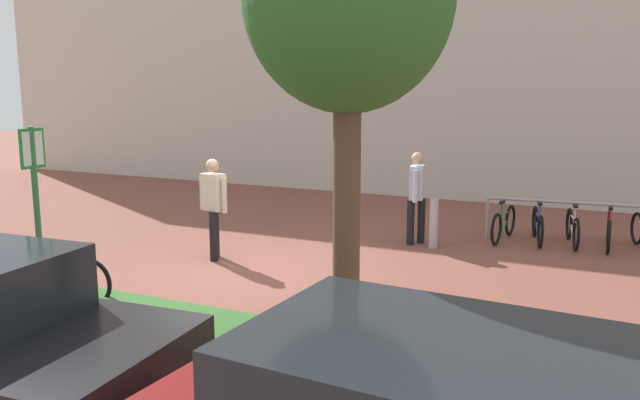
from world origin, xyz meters
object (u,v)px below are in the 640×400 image
bollard_steel (434,223)px  person_shirt_blue (417,192)px  tree_sidewalk (348,1)px  parking_sign_post (35,191)px  person_casual_tan (213,202)px  bike_rack_cluster (591,228)px  bike_at_sign (61,277)px

bollard_steel → person_shirt_blue: size_ratio=0.52×
tree_sidewalk → person_shirt_blue: size_ratio=2.87×
parking_sign_post → bollard_steel: size_ratio=2.68×
parking_sign_post → person_casual_tan: size_ratio=1.40×
bike_rack_cluster → person_shirt_blue: bearing=-158.6°
parking_sign_post → bike_rack_cluster: (6.50, 6.64, -1.23)m
person_shirt_blue → bollard_steel: bearing=-21.7°
bike_rack_cluster → tree_sidewalk: bearing=-107.2°
parking_sign_post → person_shirt_blue: bearing=57.2°
tree_sidewalk → person_shirt_blue: bearing=99.3°
bike_rack_cluster → bollard_steel: bollard_steel is taller
tree_sidewalk → bike_at_sign: tree_sidewalk is taller
person_casual_tan → person_shirt_blue: bearing=41.7°
bike_at_sign → bollard_steel: bollard_steel is taller
parking_sign_post → bike_at_sign: parking_sign_post is taller
parking_sign_post → bike_rack_cluster: bearing=45.6°
bike_rack_cluster → person_shirt_blue: (-2.97, -1.16, 0.64)m
person_casual_tan → person_shirt_blue: same height
parking_sign_post → person_shirt_blue: parking_sign_post is taller
bollard_steel → bike_at_sign: bearing=-126.8°
bollard_steel → parking_sign_post: bearing=-126.3°
tree_sidewalk → person_casual_tan: (-3.70, 3.03, -2.76)m
person_shirt_blue → person_casual_tan: bearing=-138.3°
parking_sign_post → bollard_steel: parking_sign_post is taller
tree_sidewalk → parking_sign_post: size_ratio=2.05×
bike_at_sign → bollard_steel: 6.36m
tree_sidewalk → person_casual_tan: 5.52m
parking_sign_post → bollard_steel: bearing=53.7°
parking_sign_post → bike_at_sign: bearing=67.9°
tree_sidewalk → bike_rack_cluster: (2.06, 6.68, -3.40)m
person_casual_tan → parking_sign_post: bearing=-103.8°
parking_sign_post → person_shirt_blue: size_ratio=1.40×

